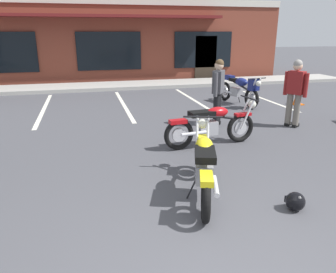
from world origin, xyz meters
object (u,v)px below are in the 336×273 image
object	(u,v)px
motorcycle_foreground_classic	(204,165)
traffic_cone	(298,97)
person_near_building	(295,89)
helmet_on_pavement	(295,201)
motorcycle_silver_naked	(212,125)
motorcycle_black_cruiser	(240,89)
person_in_shorts_foreground	(218,89)

from	to	relation	value
motorcycle_foreground_classic	traffic_cone	size ratio (longest dim) A/B	3.86
motorcycle_foreground_classic	person_near_building	distance (m)	4.50
helmet_on_pavement	traffic_cone	size ratio (longest dim) A/B	0.49
motorcycle_silver_naked	helmet_on_pavement	xyz separation A→B (m)	(0.13, -2.76, -0.33)
motorcycle_foreground_classic	traffic_cone	world-z (taller)	motorcycle_foreground_classic
motorcycle_black_cruiser	helmet_on_pavement	bearing A→B (deg)	-109.56
motorcycle_silver_naked	person_in_shorts_foreground	size ratio (longest dim) A/B	1.26
motorcycle_foreground_classic	motorcycle_black_cruiser	size ratio (longest dim) A/B	0.98
motorcycle_foreground_classic	helmet_on_pavement	size ratio (longest dim) A/B	7.86
person_near_building	motorcycle_black_cruiser	bearing A→B (deg)	92.62
motorcycle_silver_naked	person_in_shorts_foreground	xyz separation A→B (m)	(0.72, 1.47, 0.49)
person_in_shorts_foreground	person_near_building	size ratio (longest dim) A/B	1.00
motorcycle_black_cruiser	person_near_building	bearing A→B (deg)	-87.38
person_in_shorts_foreground	traffic_cone	size ratio (longest dim) A/B	3.16
motorcycle_foreground_classic	person_near_building	bearing A→B (deg)	39.99
person_in_shorts_foreground	motorcycle_foreground_classic	bearing A→B (deg)	-115.18
motorcycle_foreground_classic	person_in_shorts_foreground	xyz separation A→B (m)	(1.63, 3.47, 0.49)
person_near_building	traffic_cone	world-z (taller)	person_near_building
motorcycle_silver_naked	person_in_shorts_foreground	world-z (taller)	person_in_shorts_foreground
person_in_shorts_foreground	helmet_on_pavement	xyz separation A→B (m)	(-0.59, -4.23, -0.82)
person_in_shorts_foreground	person_near_building	distance (m)	1.89
helmet_on_pavement	traffic_cone	distance (m)	7.21
motorcycle_silver_naked	person_in_shorts_foreground	distance (m)	1.71
person_in_shorts_foreground	traffic_cone	world-z (taller)	person_in_shorts_foreground
motorcycle_silver_naked	helmet_on_pavement	size ratio (longest dim) A/B	8.11
motorcycle_black_cruiser	person_in_shorts_foreground	bearing A→B (deg)	-128.16
motorcycle_foreground_classic	traffic_cone	bearing A→B (deg)	44.86
motorcycle_foreground_classic	helmet_on_pavement	distance (m)	1.33
person_in_shorts_foreground	helmet_on_pavement	distance (m)	4.35
motorcycle_silver_naked	helmet_on_pavement	bearing A→B (deg)	-87.29
motorcycle_silver_naked	helmet_on_pavement	world-z (taller)	motorcycle_silver_naked
person_in_shorts_foreground	traffic_cone	bearing A→B (deg)	25.36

